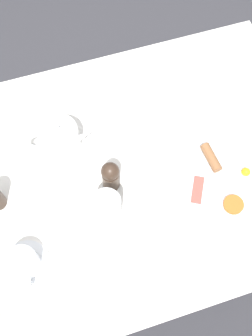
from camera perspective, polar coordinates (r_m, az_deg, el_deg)
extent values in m
plane|color=#333338|center=(1.92, 0.00, -9.83)|extent=(8.00, 8.00, 0.00)
cube|color=silver|center=(1.19, 0.00, -0.69)|extent=(0.87, 1.21, 0.03)
cylinder|color=brown|center=(1.84, 13.22, 9.77)|extent=(0.04, 0.04, 0.75)
cylinder|color=white|center=(1.19, 13.60, -2.07)|extent=(0.29, 0.29, 0.01)
cylinder|color=white|center=(1.21, 16.88, -0.73)|extent=(0.06, 0.06, 0.00)
sphere|color=yellow|center=(1.20, 17.00, -0.55)|extent=(0.03, 0.03, 0.03)
cylinder|color=brown|center=(1.19, 12.26, 1.49)|extent=(0.09, 0.04, 0.03)
cube|color=#B74C42|center=(1.16, 10.36, -3.13)|extent=(0.09, 0.07, 0.01)
cylinder|color=#D16023|center=(1.16, 15.33, -5.14)|extent=(0.06, 0.06, 0.01)
cylinder|color=white|center=(1.18, -9.54, 4.14)|extent=(0.11, 0.11, 0.10)
cylinder|color=white|center=(1.13, -9.97, 5.48)|extent=(0.08, 0.08, 0.01)
sphere|color=white|center=(1.12, -10.07, 5.81)|extent=(0.02, 0.02, 0.02)
cone|color=white|center=(1.17, -6.02, 4.74)|extent=(0.03, 0.06, 0.05)
torus|color=white|center=(1.19, -12.50, 3.83)|extent=(0.03, 0.08, 0.08)
cylinder|color=white|center=(1.12, -14.32, -13.52)|extent=(0.14, 0.14, 0.01)
cylinder|color=white|center=(1.09, -14.74, -13.18)|extent=(0.08, 0.08, 0.06)
cylinder|color=olive|center=(1.10, -14.64, -13.26)|extent=(0.07, 0.07, 0.05)
torus|color=white|center=(1.08, -14.04, -15.39)|extent=(0.05, 0.01, 0.05)
cylinder|color=white|center=(1.07, -2.74, -6.00)|extent=(0.08, 0.08, 0.13)
cylinder|color=white|center=(1.23, 3.66, 10.32)|extent=(0.08, 0.08, 0.13)
cylinder|color=#38281E|center=(1.12, -2.21, -1.63)|extent=(0.05, 0.05, 0.08)
sphere|color=#38281E|center=(1.07, -2.31, -0.49)|extent=(0.05, 0.05, 0.05)
cube|color=white|center=(1.10, 2.83, -12.72)|extent=(0.14, 0.11, 0.01)
cube|color=silver|center=(1.38, 10.05, 13.36)|extent=(0.07, 0.21, 0.00)
cube|color=silver|center=(1.33, -15.39, 8.79)|extent=(0.07, 0.14, 0.00)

